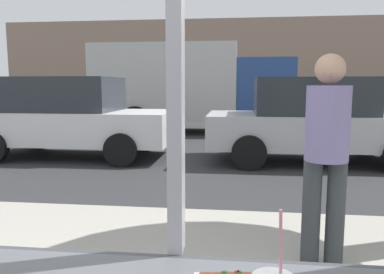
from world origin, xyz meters
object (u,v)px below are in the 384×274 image
parked_car_white (71,117)px  pedestrian (326,148)px  parked_car_silver (313,120)px  box_truck (189,85)px

parked_car_white → pedestrian: size_ratio=2.58×
parked_car_white → parked_car_silver: (5.03, 0.00, -0.01)m
parked_car_white → pedestrian: (4.20, -4.85, 0.20)m
parked_car_white → pedestrian: bearing=-49.1°
parked_car_white → box_truck: (1.96, 4.69, 0.69)m
box_truck → pedestrian: size_ratio=3.88×
box_truck → pedestrian: box_truck is taller
box_truck → pedestrian: (2.24, -9.54, -0.49)m
parked_car_silver → pedestrian: (-0.84, -4.85, 0.21)m
pedestrian → parked_car_silver: bearing=80.2°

